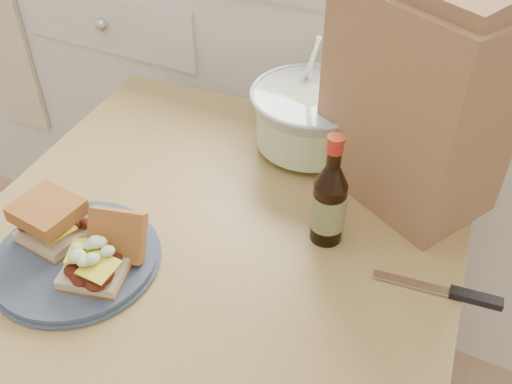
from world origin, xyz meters
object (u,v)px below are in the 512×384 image
at_px(dining_table, 220,265).
at_px(beer_bottle, 329,202).
at_px(plate, 76,258).
at_px(paper_bag, 417,101).
at_px(coleslaw_bowl, 311,121).

height_order(dining_table, beer_bottle, beer_bottle).
relative_size(dining_table, plate, 3.46).
bearing_deg(paper_bag, plate, -106.52).
bearing_deg(paper_bag, dining_table, -107.97).
xyz_separation_m(coleslaw_bowl, beer_bottle, (0.13, -0.23, 0.01)).
relative_size(dining_table, beer_bottle, 4.42).
height_order(coleslaw_bowl, paper_bag, paper_bag).
distance_m(dining_table, beer_bottle, 0.26).
height_order(plate, paper_bag, paper_bag).
bearing_deg(coleslaw_bowl, paper_bag, -11.87).
xyz_separation_m(plate, coleslaw_bowl, (0.21, 0.47, 0.05)).
bearing_deg(coleslaw_bowl, plate, -114.25).
distance_m(coleslaw_bowl, beer_bottle, 0.26).
distance_m(dining_table, coleslaw_bowl, 0.34).
relative_size(coleslaw_bowl, beer_bottle, 1.19).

